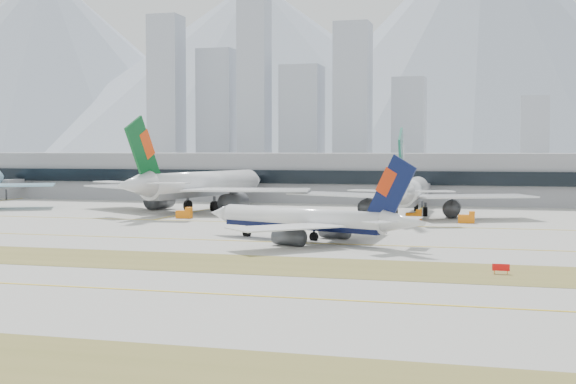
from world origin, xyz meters
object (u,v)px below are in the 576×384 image
(taxiing_airliner, at_px, (309,220))
(widebody_eva, at_px, (199,186))
(terminal, at_px, (357,177))
(widebody_cathay, at_px, (410,193))

(taxiing_airliner, xyz_separation_m, widebody_eva, (-45.34, 62.16, 2.76))
(widebody_eva, xyz_separation_m, terminal, (32.26, 55.71, 1.01))
(taxiing_airliner, xyz_separation_m, widebody_cathay, (10.57, 58.80, 1.88))
(taxiing_airliner, bearing_deg, terminal, -61.18)
(widebody_eva, distance_m, widebody_cathay, 56.02)
(taxiing_airliner, relative_size, widebody_eva, 0.65)
(taxiing_airliner, distance_m, terminal, 118.66)
(widebody_eva, bearing_deg, terminal, -18.56)
(taxiing_airliner, relative_size, terminal, 0.16)
(widebody_eva, bearing_deg, widebody_cathay, -81.94)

